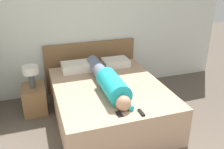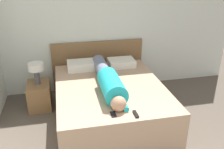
{
  "view_description": "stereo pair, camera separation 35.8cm",
  "coord_description": "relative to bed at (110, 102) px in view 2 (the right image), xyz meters",
  "views": [
    {
      "loc": [
        -1.24,
        -0.88,
        2.28
      ],
      "look_at": [
        -0.2,
        2.23,
        0.84
      ],
      "focal_mm": 40.0,
      "sensor_mm": 36.0,
      "label": 1
    },
    {
      "loc": [
        -0.89,
        -0.97,
        2.28
      ],
      "look_at": [
        -0.2,
        2.23,
        0.84
      ],
      "focal_mm": 40.0,
      "sensor_mm": 36.0,
      "label": 2
    }
  ],
  "objects": [
    {
      "name": "nightstand",
      "position": [
        -1.11,
        0.61,
        -0.07
      ],
      "size": [
        0.37,
        0.48,
        0.45
      ],
      "color": "brown",
      "rests_on": "ground_plane"
    },
    {
      "name": "cell_phone",
      "position": [
        -0.13,
        -0.81,
        0.3
      ],
      "size": [
        0.06,
        0.13,
        0.01
      ],
      "color": "black",
      "rests_on": "bed"
    },
    {
      "name": "bed",
      "position": [
        0.0,
        0.0,
        0.0
      ],
      "size": [
        1.63,
        2.01,
        0.59
      ],
      "color": "tan",
      "rests_on": "ground_plane"
    },
    {
      "name": "tv_remote",
      "position": [
        0.14,
        -0.87,
        0.31
      ],
      "size": [
        0.04,
        0.15,
        0.02
      ],
      "color": "black",
      "rests_on": "bed"
    },
    {
      "name": "headboard",
      "position": [
        0.0,
        1.13,
        0.19
      ],
      "size": [
        1.75,
        0.04,
        0.97
      ],
      "color": "brown",
      "rests_on": "ground_plane"
    },
    {
      "name": "pillow_second",
      "position": [
        0.37,
        0.76,
        0.36
      ],
      "size": [
        0.47,
        0.35,
        0.13
      ],
      "color": "silver",
      "rests_on": "bed"
    },
    {
      "name": "person_lying",
      "position": [
        -0.04,
        -0.1,
        0.43
      ],
      "size": [
        0.31,
        1.66,
        0.31
      ],
      "color": "tan",
      "rests_on": "bed"
    },
    {
      "name": "wall_back",
      "position": [
        0.2,
        1.2,
        1.01
      ],
      "size": [
        5.11,
        0.06,
        2.6
      ],
      "color": "silver",
      "rests_on": "ground_plane"
    },
    {
      "name": "table_lamp",
      "position": [
        -1.11,
        0.61,
        0.43
      ],
      "size": [
        0.25,
        0.25,
        0.37
      ],
      "color": "#4C4C51",
      "rests_on": "nightstand"
    },
    {
      "name": "pillow_near_headboard",
      "position": [
        -0.36,
        0.76,
        0.36
      ],
      "size": [
        0.49,
        0.35,
        0.14
      ],
      "color": "silver",
      "rests_on": "bed"
    }
  ]
}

